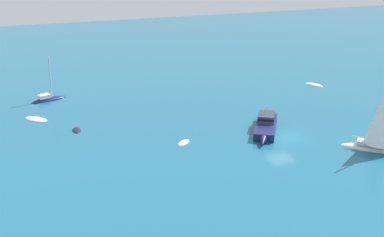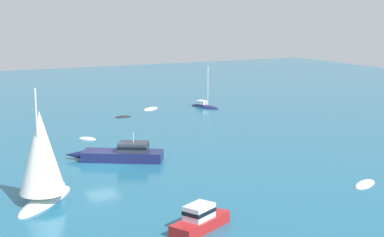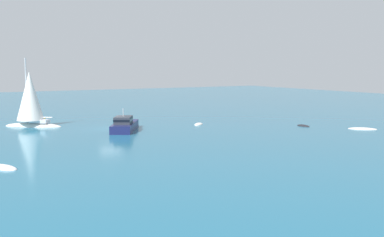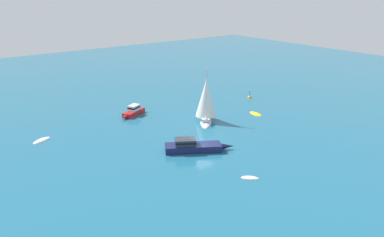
# 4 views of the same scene
# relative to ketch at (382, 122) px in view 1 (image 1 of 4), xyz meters

# --- Properties ---
(ground_plane) EXTENTS (160.00, 160.00, 0.00)m
(ground_plane) POSITION_rel_ketch_xyz_m (-7.02, 6.28, -2.86)
(ground_plane) COLOR #1E607F
(ketch) EXTENTS (6.18, 5.55, 8.11)m
(ketch) POSITION_rel_ketch_xyz_m (0.00, 0.00, 0.00)
(ketch) COLOR silver
(ketch) RESTS_ON ground
(sloop) EXTENTS (4.81, 2.76, 5.80)m
(sloop) POSITION_rel_ketch_xyz_m (-28.32, 27.17, -2.73)
(sloop) COLOR #191E4C
(sloop) RESTS_ON ground
(rib) EXTENTS (2.20, 2.94, 0.48)m
(rib) POSITION_rel_ketch_xyz_m (6.60, 21.73, -2.86)
(rib) COLOR white
(rib) RESTS_ON ground
(tender) EXTENTS (3.06, 3.16, 0.34)m
(tender) POSITION_rel_ketch_xyz_m (-30.34, 20.39, -2.86)
(tender) COLOR silver
(tender) RESTS_ON ground
(tender_1) EXTENTS (1.06, 2.00, 0.34)m
(tender_1) POSITION_rel_ketch_xyz_m (-26.59, 15.29, -2.86)
(tender_1) COLOR black
(tender_1) RESTS_ON ground
(cabin_cruiser_1) EXTENTS (5.57, 7.88, 2.43)m
(cabin_cruiser_1) POSITION_rel_ketch_xyz_m (-7.83, 8.30, -2.25)
(cabin_cruiser_1) COLOR #191E4C
(cabin_cruiser_1) RESTS_ON ground
(tender_2) EXTENTS (1.96, 1.87, 0.42)m
(tender_2) POSITION_rel_ketch_xyz_m (-17.10, 8.08, -2.86)
(tender_2) COLOR silver
(tender_2) RESTS_ON ground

